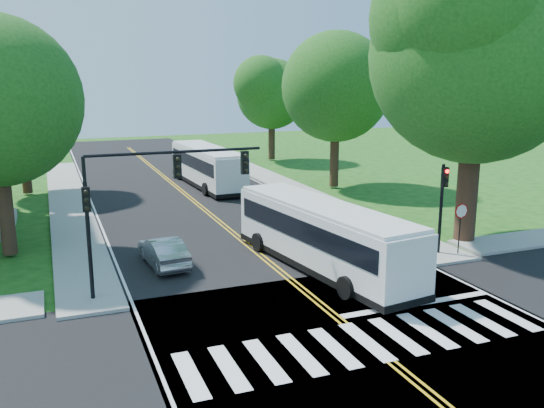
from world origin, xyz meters
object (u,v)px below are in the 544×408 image
hatchback (163,252)px  bus_follow (207,166)px  bus_lead (322,235)px  dark_sedan (284,200)px  signal_ne (442,197)px  signal_nw (148,189)px  suv (315,211)px

hatchback → bus_follow: bearing=-116.4°
bus_lead → dark_sedan: (3.10, 11.90, -0.98)m
signal_ne → hatchback: (-12.96, 3.41, -2.27)m
bus_lead → dark_sedan: bearing=-112.7°
bus_follow → hatchback: bus_follow is taller
bus_lead → dark_sedan: 12.34m
signal_nw → bus_lead: (7.80, 0.35, -2.77)m
dark_sedan → bus_follow: bearing=-95.6°
dark_sedan → signal_ne: bearing=83.9°
bus_lead → dark_sedan: bus_lead is taller
signal_nw → dark_sedan: bearing=48.3°
signal_ne → bus_lead: (-6.26, 0.34, -1.36)m
suv → bus_follow: bearing=-60.7°
bus_lead → signal_nw: bearing=-5.5°
signal_ne → bus_follow: bearing=104.7°
bus_lead → suv: bearing=-121.5°
signal_nw → bus_follow: signal_nw is taller
bus_lead → hatchback: size_ratio=2.89×
bus_lead → hatchback: (-6.71, 3.06, -0.92)m
bus_follow → hatchback: size_ratio=2.94×
suv → dark_sedan: bearing=-68.2°
hatchback → suv: size_ratio=0.86×
hatchback → dark_sedan: (9.81, 8.84, -0.07)m
bus_follow → suv: 14.16m
bus_lead → bus_follow: bus_follow is taller
hatchback → suv: 11.23m
signal_ne → dark_sedan: signal_ne is taller
bus_lead → hatchback: bus_lead is taller
suv → dark_sedan: (-0.32, 4.00, -0.06)m
hatchback → dark_sedan: hatchback is taller
bus_follow → dark_sedan: bus_follow is taller
suv → dark_sedan: size_ratio=1.14×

